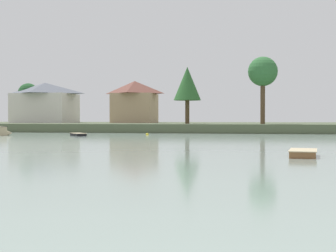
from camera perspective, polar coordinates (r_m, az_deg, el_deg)
The scene contains 9 objects.
far_shore_bank at distance 92.84m, azimuth 3.89°, elevation -0.06°, with size 209.71×41.95×1.37m, color #4C563D.
dinghy_wood at distance 29.64m, azimuth 15.65°, elevation -3.22°, with size 1.90×3.50×0.57m.
dinghy_black at distance 63.19m, azimuth -10.55°, elevation -1.03°, with size 3.14×3.48×0.50m.
mooring_buoy_yellow at distance 65.69m, azimuth -2.46°, elevation -1.00°, with size 0.39×0.39×0.44m.
shore_tree_center at distance 78.07m, azimuth 11.11°, elevation 6.21°, with size 4.66×4.66×10.62m.
shore_tree_far_left at distance 103.77m, azimuth -16.14°, elevation 3.69°, with size 4.22×4.22×8.12m.
shore_tree_right at distance 80.29m, azimuth 2.29°, elevation 4.97°, with size 4.53×4.53×9.43m.
cottage_hillside at distance 101.13m, azimuth -14.28°, elevation 2.75°, with size 12.17×9.86×8.09m.
cottage_near_water at distance 94.56m, azimuth -3.95°, elevation 2.93°, with size 8.44×8.02×8.16m.
Camera 1 is at (12.18, -7.14, 2.27)m, focal length 51.70 mm.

